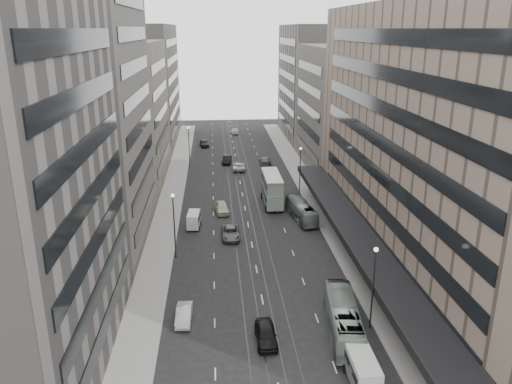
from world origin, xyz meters
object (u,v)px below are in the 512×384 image
object	(u,v)px
double_decker	(272,188)
sedan_2	(231,233)
sedan_0	(266,334)
sedan_1	(184,314)
bus_near	(343,318)
vw_microbus	(362,369)
bus_far	(301,211)
panel_van	(194,220)

from	to	relation	value
double_decker	sedan_2	bearing A→B (deg)	-118.91
double_decker	sedan_0	xyz separation A→B (m)	(-4.80, -36.84, -1.93)
sedan_1	sedan_2	world-z (taller)	sedan_2
bus_near	vw_microbus	distance (m)	7.15
bus_near	bus_far	distance (m)	29.23
panel_van	sedan_1	bearing A→B (deg)	-86.33
double_decker	panel_van	xyz separation A→B (m)	(-12.21, -8.88, -1.46)
vw_microbus	sedan_1	xyz separation A→B (m)	(-14.59, 10.39, -0.71)
bus_far	vw_microbus	bearing A→B (deg)	80.09
bus_near	bus_far	xyz separation A→B (m)	(1.12, 29.21, -0.18)
bus_far	double_decker	world-z (taller)	double_decker
panel_van	sedan_1	distance (m)	23.91
sedan_0	sedan_2	xyz separation A→B (m)	(-2.30, 23.91, -0.07)
sedan_1	sedan_0	bearing A→B (deg)	-26.64
double_decker	vw_microbus	world-z (taller)	double_decker
bus_far	sedan_0	size ratio (longest dim) A/B	2.09
double_decker	bus_near	bearing A→B (deg)	-86.17
sedan_0	sedan_1	world-z (taller)	sedan_0
panel_van	double_decker	bearing A→B (deg)	40.11
panel_van	sedan_2	world-z (taller)	panel_van
sedan_2	vw_microbus	bearing A→B (deg)	-73.48
sedan_0	sedan_1	bearing A→B (deg)	151.16
bus_near	sedan_2	size ratio (longest dim) A/B	2.12
double_decker	vw_microbus	bearing A→B (deg)	-87.20
double_decker	sedan_1	distance (m)	35.10
sedan_0	sedan_1	distance (m)	8.60
bus_far	sedan_2	distance (m)	12.35
vw_microbus	sedan_2	distance (m)	31.65
vw_microbus	sedan_0	distance (m)	9.47
bus_far	sedan_0	world-z (taller)	bus_far
vw_microbus	panel_van	xyz separation A→B (m)	(-14.41, 34.30, -0.15)
panel_van	sedan_2	distance (m)	6.54
bus_near	vw_microbus	size ratio (longest dim) A/B	2.34
bus_near	double_decker	bearing A→B (deg)	-79.27
bus_near	sedan_2	world-z (taller)	bus_near
bus_near	sedan_1	xyz separation A→B (m)	(-14.87, 3.25, -0.83)
bus_near	sedan_1	distance (m)	15.25
double_decker	sedan_0	size ratio (longest dim) A/B	1.99
sedan_1	sedan_2	bearing A→B (deg)	76.63
panel_van	sedan_1	xyz separation A→B (m)	(-0.17, -23.90, -0.56)
sedan_2	bus_near	bearing A→B (deg)	-68.03
panel_van	sedan_0	world-z (taller)	panel_van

